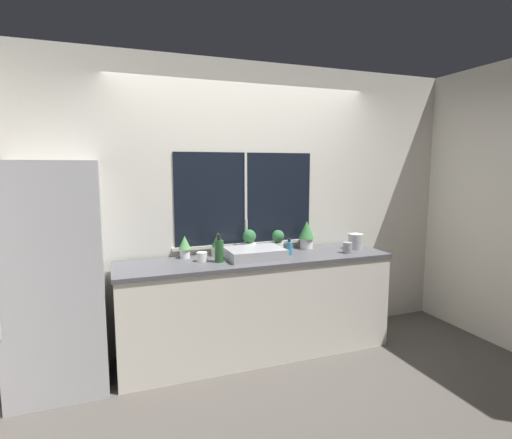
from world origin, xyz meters
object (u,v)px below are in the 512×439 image
object	(u,v)px
potted_plant_right	(278,240)
bottle_tall	(219,250)
refrigerator	(56,277)
potted_plant_left	(218,244)
potted_plant_far_right	(307,233)
soap_bottle	(289,248)
mug_grey	(347,248)
mug_white	(202,257)
kettle	(356,241)
potted_plant_far_left	(185,246)
potted_plant_center	(249,241)
sink	(254,253)

from	to	relation	value
potted_plant_right	bottle_tall	size ratio (longest dim) A/B	0.84
bottle_tall	refrigerator	bearing A→B (deg)	177.08
potted_plant_left	potted_plant_far_right	world-z (taller)	potted_plant_far_right
potted_plant_right	soap_bottle	world-z (taller)	potted_plant_right
mug_grey	mug_white	bearing A→B (deg)	173.89
mug_grey	kettle	size ratio (longest dim) A/B	0.60
soap_bottle	potted_plant_far_left	bearing A→B (deg)	167.37
potted_plant_center	potted_plant_far_right	distance (m)	0.61
mug_grey	kettle	xyz separation A→B (m)	(0.18, 0.13, 0.03)
potted_plant_far_right	potted_plant_left	bearing A→B (deg)	180.00
potted_plant_right	potted_plant_far_right	bearing A→B (deg)	0.00
potted_plant_right	kettle	distance (m)	0.79
refrigerator	bottle_tall	bearing A→B (deg)	-2.92
potted_plant_far_right	soap_bottle	bearing A→B (deg)	-144.08
potted_plant_right	potted_plant_far_right	size ratio (longest dim) A/B	0.73
kettle	soap_bottle	bearing A→B (deg)	-178.50
potted_plant_center	mug_white	distance (m)	0.53
bottle_tall	kettle	xyz separation A→B (m)	(1.42, 0.06, -0.02)
potted_plant_left	potted_plant_far_right	xyz separation A→B (m)	(0.91, -0.00, 0.05)
potted_plant_left	potted_plant_center	xyz separation A→B (m)	(0.31, -0.00, 0.01)
sink	potted_plant_center	distance (m)	0.22
potted_plant_far_left	potted_plant_far_right	xyz separation A→B (m)	(1.22, -0.00, 0.04)
mug_grey	kettle	world-z (taller)	kettle
potted_plant_right	mug_white	size ratio (longest dim) A/B	2.23
mug_grey	mug_white	size ratio (longest dim) A/B	1.11
potted_plant_right	soap_bottle	xyz separation A→B (m)	(0.02, -0.21, -0.04)
potted_plant_right	mug_grey	distance (m)	0.67
potted_plant_far_left	potted_plant_far_right	size ratio (longest dim) A/B	0.73
sink	bottle_tall	xyz separation A→B (m)	(-0.34, -0.04, 0.06)
potted_plant_left	bottle_tall	xyz separation A→B (m)	(-0.06, -0.25, -0.01)
sink	potted_plant_right	xyz separation A→B (m)	(0.32, 0.21, 0.06)
potted_plant_far_left	potted_plant_left	size ratio (longest dim) A/B	0.94
refrigerator	potted_plant_far_left	xyz separation A→B (m)	(1.03, 0.18, 0.13)
soap_bottle	sink	bearing A→B (deg)	179.76
potted_plant_far_left	bottle_tall	size ratio (longest dim) A/B	0.84
potted_plant_far_right	soap_bottle	distance (m)	0.37
potted_plant_left	soap_bottle	xyz separation A→B (m)	(0.63, -0.21, -0.04)
potted_plant_center	refrigerator	bearing A→B (deg)	-173.68
mug_white	kettle	world-z (taller)	kettle
sink	potted_plant_left	world-z (taller)	sink
potted_plant_far_left	potted_plant_center	xyz separation A→B (m)	(0.61, -0.00, 0.00)
sink	potted_plant_far_left	world-z (taller)	sink
potted_plant_center	bottle_tall	xyz separation A→B (m)	(-0.36, -0.25, -0.01)
sink	kettle	world-z (taller)	sink
refrigerator	potted_plant_center	xyz separation A→B (m)	(1.64, 0.18, 0.14)
refrigerator	mug_grey	distance (m)	2.53
potted_plant_far_left	soap_bottle	bearing A→B (deg)	-12.63
refrigerator	potted_plant_right	bearing A→B (deg)	5.36
mug_white	kettle	distance (m)	1.56
refrigerator	mug_grey	bearing A→B (deg)	-3.19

